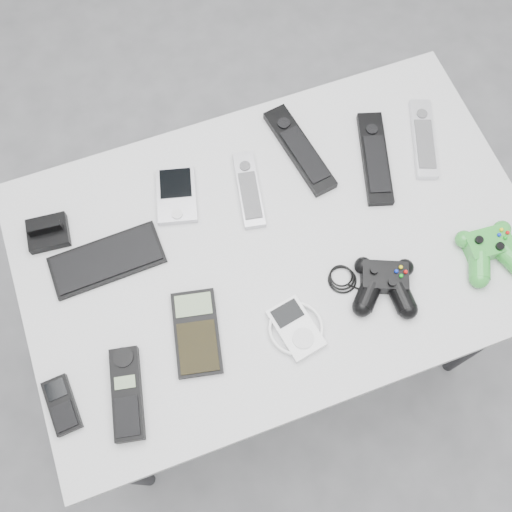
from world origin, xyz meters
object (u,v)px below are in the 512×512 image
object	(u,v)px
pda	(176,195)
remote_silver_b	(424,138)
desk	(276,256)
mobile_phone	(62,405)
remote_silver_a	(249,189)
cordless_handset	(127,394)
remote_black_b	(375,158)
pda_keyboard	(107,260)
controller_black	(385,283)
remote_black_a	(299,149)
controller_green	(491,249)
mp3_player	(296,328)
calculator	(197,333)

from	to	relation	value
pda	remote_silver_b	bearing A→B (deg)	9.08
desk	mobile_phone	size ratio (longest dim) A/B	9.99
remote_silver_a	cordless_handset	xyz separation A→B (m)	(-0.35, -0.32, 0.00)
remote_black_b	mobile_phone	world-z (taller)	remote_black_b
pda_keyboard	mobile_phone	xyz separation A→B (m)	(-0.15, -0.25, 0.00)
remote_silver_b	controller_black	xyz separation A→B (m)	(-0.22, -0.28, 0.01)
remote_silver_b	desk	bearing A→B (deg)	-142.03
remote_black_a	mobile_phone	xyz separation A→B (m)	(-0.61, -0.35, -0.00)
controller_green	pda_keyboard	bearing A→B (deg)	165.81
remote_black_b	controller_black	world-z (taller)	controller_black
remote_black_a	mp3_player	size ratio (longest dim) A/B	2.00
remote_black_a	mobile_phone	distance (m)	0.70
pda_keyboard	pda	xyz separation A→B (m)	(0.17, 0.09, 0.00)
remote_black_b	remote_silver_b	world-z (taller)	remote_black_b
controller_black	remote_silver_a	bearing A→B (deg)	144.42
controller_green	mobile_phone	bearing A→B (deg)	-175.27
calculator	controller_black	distance (m)	0.38
cordless_handset	mp3_player	distance (m)	0.34
remote_silver_a	remote_black_a	size ratio (longest dim) A/B	0.77
remote_black_b	cordless_handset	size ratio (longest dim) A/B	1.31
pda_keyboard	controller_black	size ratio (longest dim) A/B	1.04
pda_keyboard	remote_black_b	size ratio (longest dim) A/B	1.01
controller_black	remote_black_b	bearing A→B (deg)	92.19
desk	remote_silver_b	bearing A→B (deg)	17.31
pda_keyboard	remote_black_b	xyz separation A→B (m)	(0.60, 0.03, 0.00)
calculator	mp3_player	xyz separation A→B (m)	(0.18, -0.06, 0.00)
cordless_handset	remote_black_a	bearing A→B (deg)	48.87
pda_keyboard	remote_silver_a	bearing A→B (deg)	7.13
desk	controller_black	distance (m)	0.24
mobile_phone	mp3_player	size ratio (longest dim) A/B	0.91
calculator	controller_green	world-z (taller)	controller_green
desk	remote_black_b	bearing A→B (deg)	22.81
remote_silver_a	pda_keyboard	bearing A→B (deg)	-160.15
mobile_phone	controller_black	distance (m)	0.65
desk	remote_black_b	xyz separation A→B (m)	(0.27, 0.11, 0.07)
pda_keyboard	controller_green	xyz separation A→B (m)	(0.73, -0.25, 0.01)
remote_black_a	cordless_handset	size ratio (longest dim) A/B	1.35
pda	controller_black	size ratio (longest dim) A/B	0.59
mobile_phone	remote_black_a	bearing A→B (deg)	26.19
desk	calculator	xyz separation A→B (m)	(-0.21, -0.12, 0.07)
desk	mp3_player	distance (m)	0.19
pda_keyboard	controller_black	distance (m)	0.55
desk	pda_keyboard	xyz separation A→B (m)	(-0.33, 0.08, 0.07)
remote_silver_a	remote_silver_b	bearing A→B (deg)	9.01
pda	cordless_handset	bearing A→B (deg)	-105.29
mobile_phone	pda	bearing A→B (deg)	42.19
remote_silver_b	mobile_phone	world-z (taller)	remote_silver_b
mobile_phone	cordless_handset	bearing A→B (deg)	-14.72
mobile_phone	controller_green	world-z (taller)	controller_green
mp3_player	controller_black	world-z (taller)	controller_black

